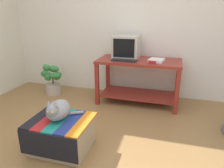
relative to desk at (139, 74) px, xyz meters
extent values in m
plane|color=olive|center=(-0.17, -1.60, -0.51)|extent=(14.00, 14.00, 0.00)
cube|color=silver|center=(-0.17, 0.45, 0.79)|extent=(8.00, 0.10, 2.60)
cube|color=maroon|center=(-0.63, -0.29, -0.16)|extent=(0.06, 0.06, 0.70)
cube|color=maroon|center=(0.63, -0.30, -0.16)|extent=(0.06, 0.06, 0.70)
cube|color=maroon|center=(0.63, 0.29, -0.16)|extent=(0.06, 0.06, 0.70)
cube|color=maroon|center=(-0.63, 0.30, -0.16)|extent=(0.06, 0.06, 0.70)
cube|color=maroon|center=(0.00, 0.00, -0.37)|extent=(1.24, 0.57, 0.02)
cube|color=maroon|center=(0.00, 0.00, 0.22)|extent=(1.34, 0.67, 0.04)
cube|color=#BCB7A8|center=(-0.24, 0.10, 0.25)|extent=(0.29, 0.29, 0.02)
cube|color=#BCB7A8|center=(-0.24, 0.10, 0.42)|extent=(0.42, 0.41, 0.37)
cube|color=black|center=(-0.24, -0.11, 0.43)|extent=(0.34, 0.01, 0.29)
cube|color=black|center=(-0.22, -0.15, 0.25)|extent=(0.41, 0.17, 0.02)
cube|color=white|center=(0.28, -0.05, 0.26)|extent=(0.26, 0.28, 0.04)
cube|color=tan|center=(-0.61, -1.54, -0.33)|extent=(0.63, 0.52, 0.35)
cube|color=black|center=(-0.61, -1.82, -0.30)|extent=(0.66, 0.01, 0.28)
cube|color=black|center=(-0.87, -1.54, -0.15)|extent=(0.13, 0.56, 0.02)
cube|color=#AD2323|center=(-0.74, -1.54, -0.15)|extent=(0.13, 0.56, 0.02)
cube|color=#1E897A|center=(-0.61, -1.54, -0.15)|extent=(0.13, 0.56, 0.02)
cube|color=navy|center=(-0.48, -1.54, -0.15)|extent=(0.13, 0.56, 0.02)
cube|color=orange|center=(-0.34, -1.54, -0.15)|extent=(0.13, 0.56, 0.02)
ellipsoid|color=gray|center=(-0.63, -1.51, -0.04)|extent=(0.27, 0.37, 0.20)
sphere|color=gray|center=(-0.62, -1.65, 0.02)|extent=(0.13, 0.13, 0.13)
cylinder|color=gray|center=(-0.54, -1.41, -0.12)|extent=(0.26, 0.17, 0.04)
cone|color=gray|center=(-0.66, -1.65, 0.09)|extent=(0.05, 0.05, 0.06)
cone|color=gray|center=(-0.59, -1.64, 0.09)|extent=(0.05, 0.05, 0.06)
sphere|color=#C6D151|center=(-0.64, -1.71, 0.03)|extent=(0.02, 0.02, 0.02)
sphere|color=#C6D151|center=(-0.59, -1.70, 0.03)|extent=(0.02, 0.02, 0.02)
cylinder|color=#B7A893|center=(-1.59, -0.05, -0.41)|extent=(0.29, 0.29, 0.19)
cylinder|color=brown|center=(-1.59, -0.05, -0.25)|extent=(0.03, 0.03, 0.13)
ellipsoid|color=#38843D|center=(-1.49, -0.09, -0.14)|extent=(0.15, 0.16, 0.14)
ellipsoid|color=#2D7033|center=(-1.54, 0.04, -0.15)|extent=(0.15, 0.10, 0.10)
ellipsoid|color=#38843D|center=(-1.62, 0.04, -0.04)|extent=(0.22, 0.13, 0.12)
ellipsoid|color=#38843D|center=(-1.73, -0.02, -0.01)|extent=(0.14, 0.11, 0.13)
ellipsoid|color=#2D7033|center=(-1.71, -0.09, -0.12)|extent=(0.21, 0.09, 0.13)
ellipsoid|color=#2D7033|center=(-1.62, -0.17, -0.15)|extent=(0.14, 0.08, 0.12)
ellipsoid|color=#2D7033|center=(-1.48, -0.15, -0.11)|extent=(0.21, 0.16, 0.10)
cube|color=#A31E1E|center=(0.23, -0.21, 0.26)|extent=(0.11, 0.05, 0.04)
cylinder|color=#B7B7BC|center=(0.31, 0.06, 0.24)|extent=(0.05, 0.14, 0.01)
camera|label=1|loc=(0.51, -3.37, 0.98)|focal=34.04mm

